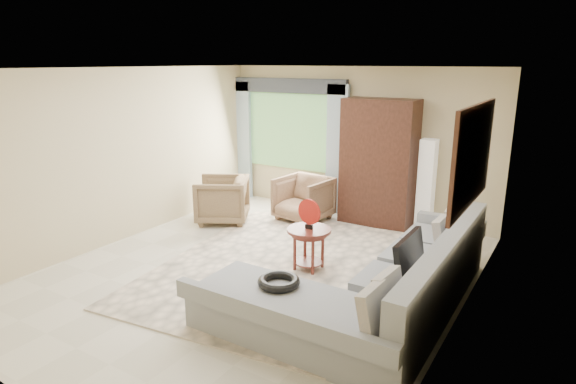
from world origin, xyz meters
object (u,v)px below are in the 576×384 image
Objects in this scene: tv_screen at (410,258)px; armchair_right at (303,199)px; floor_lamp at (426,186)px; potted_plant at (236,188)px; coffee_table at (309,248)px; sectional_sofa at (383,291)px; armoire at (379,163)px; armchair_left at (222,200)px.

armchair_right is at bearing 138.20° from tv_screen.
potted_plant is at bearing -174.85° from floor_lamp.
potted_plant is at bearing 143.87° from coffee_table.
sectional_sofa is at bearing -38.44° from armchair_right.
floor_lamp reaches higher than armchair_right.
armoire is (2.81, 0.27, 0.77)m from potted_plant.
floor_lamp reaches higher than coffee_table.
tv_screen reaches higher than armchair_right.
sectional_sofa is 4.68× the size of tv_screen.
armoire is at bearing -175.71° from floor_lamp.
armoire is (2.27, 1.34, 0.66)m from armchair_left.
armchair_right is at bearing 122.08° from coffee_table.
sectional_sofa is 6.12× the size of potted_plant.
sectional_sofa is at bearing -33.08° from potted_plant.
armoire is at bearing 31.78° from armchair_right.
coffee_table is 0.67× the size of armchair_left.
tv_screen is at bearing -21.03° from coffee_table.
armchair_left is at bearing 157.75° from tv_screen.
armchair_right is at bearing 95.07° from armchair_left.
coffee_table is 0.28× the size of armoire.
potted_plant is (-4.04, 2.63, -0.00)m from sectional_sofa.
sectional_sofa is at bearing -66.94° from armoire.
tv_screen is 4.09m from armchair_left.
armoire is at bearing 113.06° from sectional_sofa.
tv_screen is 1.31× the size of potted_plant.
floor_lamp is at bearing 5.15° from potted_plant.
armchair_left is 0.57× the size of floor_lamp.
tv_screen is 1.28× the size of coffee_table.
armchair_right is 1.49× the size of potted_plant.
potted_plant is 2.92m from armoire.
armchair_left reaches higher than coffee_table.
armoire is 1.40× the size of floor_lamp.
floor_lamp is (3.61, 0.33, 0.47)m from potted_plant.
sectional_sofa is 4.82m from potted_plant.
armchair_right is 2.05m from floor_lamp.
floor_lamp is (0.82, 2.36, 0.45)m from coffee_table.
tv_screen reaches higher than armchair_left.
armchair_right is at bearing -162.97° from floor_lamp.
armchair_right is at bearing -154.82° from armoire.
tv_screen is at bearing -76.62° from floor_lamp.
armchair_left is 1.21m from potted_plant.
tv_screen is (0.27, 0.01, 0.44)m from sectional_sofa.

